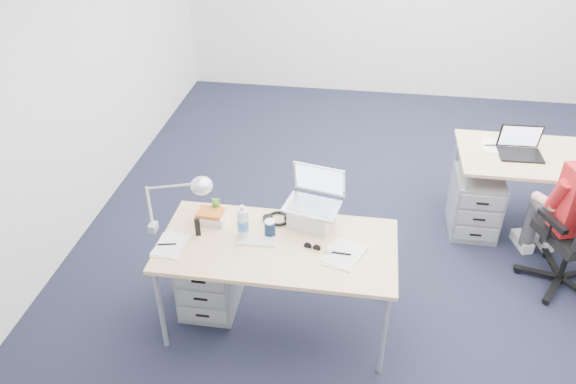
{
  "coord_description": "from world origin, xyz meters",
  "views": [
    {
      "loc": [
        -0.56,
        -3.8,
        3.11
      ],
      "look_at": [
        -1.08,
        -0.43,
        0.85
      ],
      "focal_mm": 35.0,
      "sensor_mm": 36.0,
      "label": 1
    }
  ],
  "objects": [
    {
      "name": "computer_mouse",
      "position": [
        -0.72,
        -0.91,
        0.75
      ],
      "size": [
        0.09,
        0.11,
        0.03
      ],
      "primitive_type": "ellipsoid",
      "rotation": [
        0.0,
        0.0,
        -0.38
      ],
      "color": "white",
      "rests_on": "desk_near"
    },
    {
      "name": "office_chair",
      "position": [
        1.1,
        -0.16,
        0.3
      ],
      "size": [
        0.89,
        0.89,
        1.07
      ],
      "rotation": [
        0.0,
        0.0,
        0.42
      ],
      "color": "black",
      "rests_on": "ground"
    },
    {
      "name": "desk_lamp",
      "position": [
        -1.81,
        -0.87,
        0.97
      ],
      "size": [
        0.46,
        0.32,
        0.49
      ],
      "primitive_type": null,
      "rotation": [
        0.0,
        0.0,
        0.41
      ],
      "color": "silver",
      "rests_on": "desk_near"
    },
    {
      "name": "bear_figurine",
      "position": [
        -1.57,
        -0.63,
        0.81
      ],
      "size": [
        0.09,
        0.07,
        0.15
      ],
      "primitive_type": null,
      "rotation": [
        0.0,
        0.0,
        0.11
      ],
      "color": "#397B20",
      "rests_on": "desk_near"
    },
    {
      "name": "drawer_pedestal_far",
      "position": [
        0.46,
        0.5,
        0.28
      ],
      "size": [
        0.4,
        0.5,
        0.55
      ],
      "primitive_type": "cube",
      "color": "gray",
      "rests_on": "ground"
    },
    {
      "name": "floor",
      "position": [
        0.0,
        0.0,
        0.0
      ],
      "size": [
        7.0,
        7.0,
        0.0
      ],
      "primitive_type": "plane",
      "color": "black",
      "rests_on": "ground"
    },
    {
      "name": "water_bottle",
      "position": [
        -1.33,
        -0.84,
        0.86
      ],
      "size": [
        0.08,
        0.08,
        0.25
      ],
      "primitive_type": "cylinder",
      "rotation": [
        0.0,
        0.0,
        -0.03
      ],
      "color": "silver",
      "rests_on": "desk_near"
    },
    {
      "name": "can_koozie",
      "position": [
        -1.15,
        -0.8,
        0.79
      ],
      "size": [
        0.09,
        0.09,
        0.12
      ],
      "primitive_type": "cylinder",
      "rotation": [
        0.0,
        0.0,
        -0.3
      ],
      "color": "#142441",
      "rests_on": "desk_near"
    },
    {
      "name": "far_papers",
      "position": [
        0.57,
        0.73,
        0.73
      ],
      "size": [
        0.23,
        0.3,
        0.01
      ],
      "primitive_type": "cube",
      "rotation": [
        0.0,
        0.0,
        -0.14
      ],
      "color": "white",
      "rests_on": "desk_far"
    },
    {
      "name": "wireless_keyboard",
      "position": [
        -1.22,
        -0.88,
        0.74
      ],
      "size": [
        0.26,
        0.12,
        0.01
      ],
      "primitive_type": "cube",
      "rotation": [
        0.0,
        0.0,
        0.05
      ],
      "color": "white",
      "rests_on": "desk_near"
    },
    {
      "name": "silver_laptop",
      "position": [
        -0.88,
        -0.62,
        0.93
      ],
      "size": [
        0.43,
        0.37,
        0.4
      ],
      "primitive_type": null,
      "rotation": [
        0.0,
        0.0,
        -0.21
      ],
      "color": "silver",
      "rests_on": "desk_near"
    },
    {
      "name": "headphones",
      "position": [
        -1.12,
        -0.62,
        0.75
      ],
      "size": [
        0.26,
        0.22,
        0.04
      ],
      "primitive_type": null,
      "rotation": [
        0.0,
        0.0,
        0.25
      ],
      "color": "black",
      "rests_on": "desk_near"
    },
    {
      "name": "seated_person",
      "position": [
        1.06,
        0.02,
        0.64
      ],
      "size": [
        0.52,
        0.77,
        1.29
      ],
      "rotation": [
        0.0,
        0.0,
        0.28
      ],
      "color": "red",
      "rests_on": "ground"
    },
    {
      "name": "book_stack",
      "position": [
        -1.59,
        -0.71,
        0.77
      ],
      "size": [
        0.23,
        0.2,
        0.09
      ],
      "primitive_type": "cube",
      "rotation": [
        0.0,
        0.0,
        -0.33
      ],
      "color": "silver",
      "rests_on": "desk_near"
    },
    {
      "name": "desk_far",
      "position": [
        1.06,
        0.63,
        0.68
      ],
      "size": [
        1.6,
        0.8,
        0.73
      ],
      "color": "#D5B17B",
      "rests_on": "ground"
    },
    {
      "name": "papers_right",
      "position": [
        -0.63,
        -0.94,
        0.73
      ],
      "size": [
        0.3,
        0.35,
        0.01
      ],
      "primitive_type": "cube",
      "rotation": [
        0.0,
        0.0,
        -0.35
      ],
      "color": "#FFEC93",
      "rests_on": "desk_near"
    },
    {
      "name": "drawer_pedestal_near",
      "position": [
        -1.61,
        -0.78,
        0.28
      ],
      "size": [
        0.4,
        0.5,
        0.55
      ],
      "primitive_type": "cube",
      "color": "gray",
      "rests_on": "ground"
    },
    {
      "name": "dark_laptop",
      "position": [
        0.77,
        0.6,
        0.86
      ],
      "size": [
        0.37,
        0.36,
        0.26
      ],
      "primitive_type": null,
      "rotation": [
        0.0,
        0.0,
        0.03
      ],
      "color": "black",
      "rests_on": "desk_far"
    },
    {
      "name": "sunglasses",
      "position": [
        -0.84,
        -0.9,
        0.74
      ],
      "size": [
        0.13,
        0.08,
        0.03
      ],
      "primitive_type": null,
      "rotation": [
        0.0,
        0.0,
        -0.19
      ],
      "color": "black",
      "rests_on": "desk_near"
    },
    {
      "name": "room",
      "position": [
        0.0,
        0.0,
        1.71
      ],
      "size": [
        6.02,
        7.02,
        2.8
      ],
      "color": "white",
      "rests_on": "ground"
    },
    {
      "name": "desk_near",
      "position": [
        -1.08,
        -0.89,
        0.68
      ],
      "size": [
        1.6,
        0.8,
        0.73
      ],
      "color": "#D5B17B",
      "rests_on": "ground"
    },
    {
      "name": "cordless_phone",
      "position": [
        -1.64,
        -0.87,
        0.8
      ],
      "size": [
        0.04,
        0.03,
        0.13
      ],
      "primitive_type": "cube",
      "rotation": [
        0.0,
        0.0,
        0.29
      ],
      "color": "black",
      "rests_on": "desk_near"
    },
    {
      "name": "papers_left",
      "position": [
        -1.79,
        -1.02,
        0.73
      ],
      "size": [
        0.21,
        0.28,
        0.01
      ],
      "primitive_type": "cube",
      "rotation": [
        0.0,
        0.0,
        -0.09
      ],
      "color": "#FFEC93",
      "rests_on": "desk_near"
    }
  ]
}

